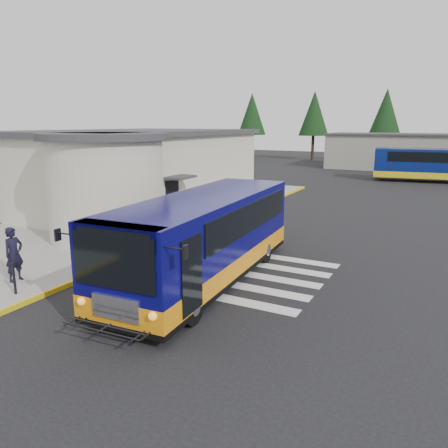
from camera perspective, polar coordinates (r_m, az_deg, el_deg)
The scene contains 11 objects.
ground at distance 17.04m, azimuth 1.91°, elevation -5.37°, with size 140.00×140.00×0.00m, color black.
sidewalk at distance 25.10m, azimuth -12.74°, elevation 0.50°, with size 10.00×34.00×0.15m, color gray.
curb_strip at distance 22.26m, azimuth -2.97°, elevation -0.76°, with size 0.12×34.00×0.16m, color gold.
station_building at distance 28.08m, azimuth -12.03°, elevation 7.00°, with size 12.70×18.70×4.80m.
crosswalk at distance 16.58m, azimuth -0.87°, elevation -5.87°, with size 8.00×5.35×0.01m.
depot_building at distance 56.67m, azimuth 26.99°, elevation 8.32°, with size 26.40×8.40×4.20m.
transit_bus at distance 15.00m, azimuth -2.57°, elevation -2.26°, with size 3.87×10.71×2.98m.
pedestrian_a at distance 16.28m, azimuth -25.74°, elevation -3.59°, with size 0.68×0.45×1.87m, color black.
pedestrian_b at distance 20.29m, azimuth -18.34°, elevation -0.23°, with size 0.78×0.61×1.61m, color black.
bollard at distance 15.17m, azimuth -25.73°, elevation -6.41°, with size 0.08×0.08×1.02m, color black.
far_bus_a at distance 45.43m, azimuth 25.55°, elevation 7.14°, with size 10.51×4.18×2.64m.
Camera 1 is at (7.03, -14.56, 5.37)m, focal length 35.00 mm.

